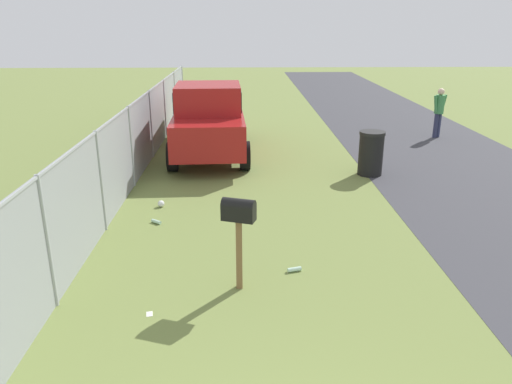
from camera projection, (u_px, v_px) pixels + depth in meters
name	position (u px, v px, depth m)	size (l,w,h in m)	color
mailbox	(239.00, 218.00, 6.90)	(0.34, 0.51, 1.40)	brown
pickup_truck	(209.00, 117.00, 14.06)	(5.50, 2.32, 2.09)	maroon
trash_bin	(371.00, 153.00, 12.38)	(0.64, 0.64, 1.12)	black
pedestrian	(439.00, 109.00, 16.22)	(0.30, 0.52, 1.63)	#2D3351
fence_section	(142.00, 132.00, 12.61)	(18.28, 0.07, 1.90)	#9EA3A8
litter_wrapper_by_mailbox	(149.00, 314.00, 6.60)	(0.12, 0.08, 0.01)	silver
litter_bottle_near_hydrant	(294.00, 269.00, 7.71)	(0.07, 0.07, 0.22)	#B2D8BF
litter_bottle_far_scatter	(156.00, 222.00, 9.54)	(0.07, 0.07, 0.22)	#B2D8BF
litter_bag_midfield_a	(161.00, 204.00, 10.36)	(0.14, 0.14, 0.14)	silver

